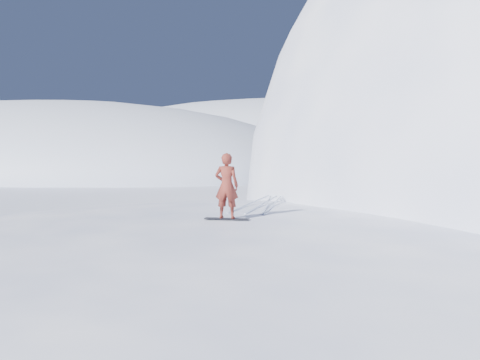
{
  "coord_description": "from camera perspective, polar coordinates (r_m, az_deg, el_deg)",
  "views": [
    {
      "loc": [
        5.42,
        -10.92,
        4.44
      ],
      "look_at": [
        -0.37,
        2.53,
        3.5
      ],
      "focal_mm": 35.0,
      "sensor_mm": 36.0,
      "label": 1
    }
  ],
  "objects": [
    {
      "name": "board_tracks",
      "position": [
        17.87,
        2.93,
        -2.82
      ],
      "size": [
        2.02,
        5.96,
        0.04
      ],
      "color": "silver",
      "rests_on": "ground"
    },
    {
      "name": "far_ridge_c",
      "position": [
        129.24,
        2.71,
        1.69
      ],
      "size": [
        140.0,
        90.0,
        36.0
      ],
      "primitive_type": "ellipsoid",
      "color": "white",
      "rests_on": "ground"
    },
    {
      "name": "far_ridge_a",
      "position": [
        103.62,
        -23.45,
        0.91
      ],
      "size": [
        120.0,
        70.0,
        28.0
      ],
      "primitive_type": "ellipsoid",
      "color": "white",
      "rests_on": "ground"
    },
    {
      "name": "snowboard",
      "position": [
        13.88,
        -1.64,
        -4.73
      ],
      "size": [
        1.36,
        0.51,
        0.02
      ],
      "primitive_type": "cube",
      "rotation": [
        0.0,
        0.0,
        0.2
      ],
      "color": "black",
      "rests_on": "near_ridge"
    },
    {
      "name": "near_ridge",
      "position": [
        15.26,
        5.59,
        -13.26
      ],
      "size": [
        36.0,
        28.0,
        4.8
      ],
      "primitive_type": "ellipsoid",
      "color": "white",
      "rests_on": "ground"
    },
    {
      "name": "snowboarder",
      "position": [
        13.77,
        -1.65,
        -0.71
      ],
      "size": [
        0.78,
        0.59,
        1.93
      ],
      "primitive_type": "imported",
      "rotation": [
        0.0,
        0.0,
        3.34
      ],
      "color": "maroon",
      "rests_on": "snowboard"
    },
    {
      "name": "wind_bumps",
      "position": [
        15.01,
        -1.3,
        -13.53
      ],
      "size": [
        16.0,
        14.4,
        1.0
      ],
      "color": "white",
      "rests_on": "ground"
    },
    {
      "name": "ground",
      "position": [
        12.97,
        -3.03,
        -16.35
      ],
      "size": [
        400.0,
        400.0,
        0.0
      ],
      "primitive_type": "plane",
      "color": "white",
      "rests_on": "ground"
    }
  ]
}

